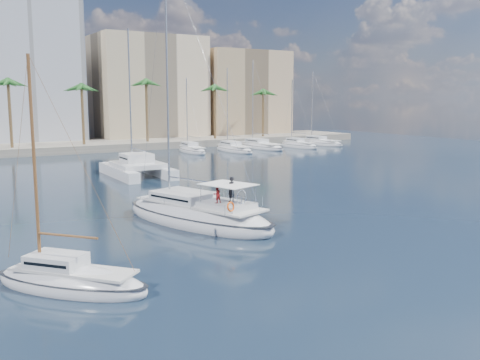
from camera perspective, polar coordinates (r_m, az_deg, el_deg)
ground at (r=34.15m, az=-0.17°, el=-5.74°), size 160.00×160.00×0.00m
quay at (r=91.24m, az=-20.52°, el=3.23°), size 120.00×14.00×1.20m
building_beige at (r=105.78m, az=-9.85°, el=9.45°), size 20.00×14.00×20.00m
building_tan_right at (r=112.99m, az=0.13°, el=9.02°), size 18.00×12.00×18.00m
palm_centre at (r=86.98m, az=-20.35°, el=9.39°), size 3.60×3.60×12.30m
palm_right at (r=99.44m, az=-0.49°, el=9.78°), size 3.60×3.60×12.30m
main_sloop at (r=36.80m, az=-4.61°, el=-3.79°), size 8.05×13.83×19.55m
small_sloop at (r=25.60m, az=-17.67°, el=-10.22°), size 6.86×7.42×11.07m
catamaran at (r=59.76m, az=-10.90°, el=1.47°), size 5.73×11.01×15.99m
seagull at (r=37.83m, az=-1.59°, el=-2.68°), size 1.04×0.45×0.19m
moored_yacht_a at (r=84.37m, az=-5.15°, el=2.93°), size 3.37×9.52×11.90m
moored_yacht_b at (r=85.71m, az=-0.65°, el=3.06°), size 3.32×10.83×13.72m
moored_yacht_c at (r=90.85m, az=2.23°, el=3.38°), size 3.98×12.33×15.54m
moored_yacht_d at (r=93.01m, az=6.26°, el=3.46°), size 3.52×9.55×11.90m
moored_yacht_e at (r=98.62m, az=8.54°, el=3.72°), size 4.61×11.11×13.72m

